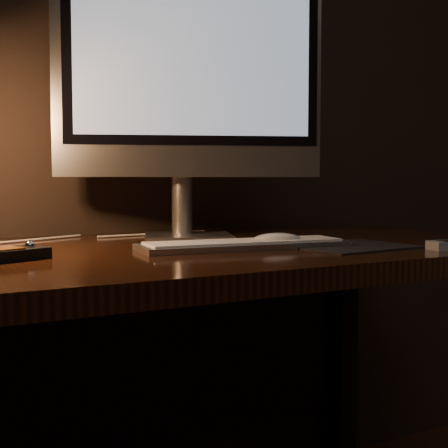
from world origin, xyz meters
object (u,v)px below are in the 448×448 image
keyboard (245,244)px  mouse (277,242)px  desk (144,306)px  monitor (189,73)px  media_remote (1,255)px

keyboard → mouse: size_ratio=4.19×
mouse → desk: bearing=164.2°
keyboard → mouse: bearing=3.5°
monitor → keyboard: monitor is taller
monitor → keyboard: (0.00, -0.24, -0.37)m
monitor → media_remote: (-0.45, -0.23, -0.37)m
desk → mouse: mouse is taller
mouse → media_remote: 0.53m
media_remote → desk: bearing=1.3°
monitor → keyboard: bearing=-67.6°
desk → monitor: monitor is taller
desk → monitor: size_ratio=2.49×
media_remote → monitor: bearing=3.4°
mouse → media_remote: bearing=-163.2°
monitor → media_remote: bearing=-132.2°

